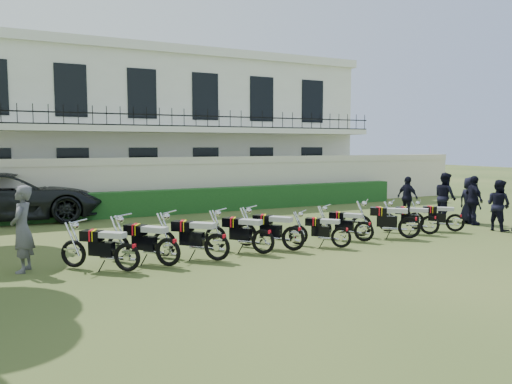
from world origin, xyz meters
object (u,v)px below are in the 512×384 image
at_px(inspector, 22,229).
at_px(officer_3, 470,200).
at_px(motorcycle_0, 127,250).
at_px(motorcycle_5, 341,232).
at_px(motorcycle_4, 293,232).
at_px(officer_5, 408,197).
at_px(motorcycle_1, 168,245).
at_px(motorcycle_2, 217,240).
at_px(officer_1, 498,205).
at_px(officer_2, 473,200).
at_px(motorcycle_6, 364,226).
at_px(motorcycle_9, 455,218).
at_px(motorcycle_7, 410,222).
at_px(motorcycle_8, 430,220).
at_px(suv, 10,197).
at_px(officer_4, 445,197).
at_px(motorcycle_3, 263,235).

relative_size(inspector, officer_3, 1.16).
bearing_deg(motorcycle_0, motorcycle_5, -48.22).
xyz_separation_m(motorcycle_4, officer_5, (7.08, 3.31, 0.29)).
relative_size(motorcycle_1, officer_5, 1.03).
xyz_separation_m(motorcycle_2, motorcycle_5, (3.60, -0.07, -0.08)).
height_order(motorcycle_5, officer_1, officer_1).
relative_size(motorcycle_5, officer_2, 0.78).
relative_size(motorcycle_5, motorcycle_6, 0.89).
relative_size(motorcycle_0, motorcycle_5, 1.15).
bearing_deg(motorcycle_9, motorcycle_7, 140.45).
xyz_separation_m(motorcycle_8, suv, (-11.71, 8.96, 0.44)).
distance_m(motorcycle_6, motorcycle_7, 1.52).
bearing_deg(motorcycle_5, officer_4, -22.80).
relative_size(motorcycle_3, motorcycle_6, 1.06).
distance_m(motorcycle_4, motorcycle_5, 1.39).
height_order(motorcycle_3, inspector, inspector).
distance_m(officer_1, officer_2, 1.22).
relative_size(officer_3, officer_5, 1.03).
bearing_deg(officer_4, motorcycle_2, 120.55).
xyz_separation_m(officer_2, officer_4, (-0.20, 1.08, 0.03)).
relative_size(motorcycle_2, motorcycle_5, 1.16).
relative_size(motorcycle_0, motorcycle_2, 0.99).
xyz_separation_m(motorcycle_2, motorcycle_8, (7.29, 0.36, -0.06)).
bearing_deg(motorcycle_2, officer_2, -38.01).
relative_size(motorcycle_4, officer_2, 0.97).
bearing_deg(motorcycle_5, motorcycle_1, 136.26).
relative_size(officer_2, officer_3, 1.04).
distance_m(officer_3, officer_5, 2.23).
distance_m(motorcycle_1, motorcycle_5, 4.81).
relative_size(motorcycle_9, officer_2, 0.79).
height_order(motorcycle_4, officer_5, officer_5).
xyz_separation_m(motorcycle_2, officer_5, (9.31, 3.48, 0.28)).
bearing_deg(motorcycle_4, motorcycle_3, 141.98).
bearing_deg(motorcycle_5, motorcycle_0, 137.04).
height_order(motorcycle_7, motorcycle_9, motorcycle_7).
distance_m(suv, officer_5, 14.92).
relative_size(motorcycle_0, motorcycle_1, 0.94).
relative_size(motorcycle_9, officer_1, 0.82).
xyz_separation_m(motorcycle_1, suv, (-3.20, 9.32, 0.38)).
bearing_deg(suv, motorcycle_4, -141.05).
bearing_deg(motorcycle_0, officer_3, -40.80).
relative_size(motorcycle_0, officer_5, 0.97).
distance_m(motorcycle_1, officer_5, 11.09).
height_order(motorcycle_6, motorcycle_8, motorcycle_8).
relative_size(motorcycle_2, suv, 0.24).
height_order(motorcycle_7, suv, suv).
xyz_separation_m(motorcycle_9, officer_3, (2.02, 1.18, 0.38)).
height_order(motorcycle_5, officer_2, officer_2).
bearing_deg(motorcycle_4, officer_3, -27.79).
height_order(suv, officer_1, suv).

